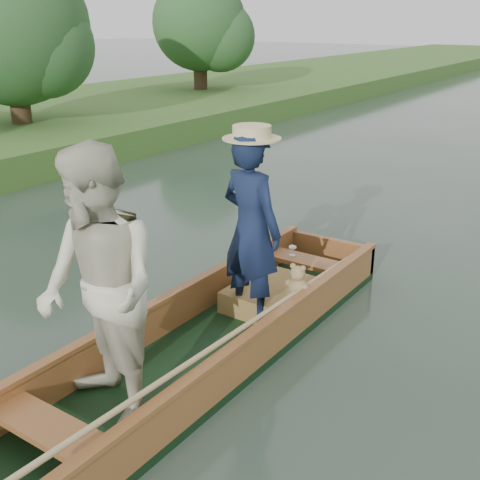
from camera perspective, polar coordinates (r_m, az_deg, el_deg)
The scene contains 2 objects.
ground at distance 5.40m, azimuth -3.68°, elevation -11.34°, with size 120.00×120.00×0.00m, color #283D30.
punt at distance 4.82m, azimuth -6.17°, elevation -5.03°, with size 1.18×5.00×2.10m.
Camera 1 is at (2.87, -3.59, 2.84)m, focal length 45.00 mm.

